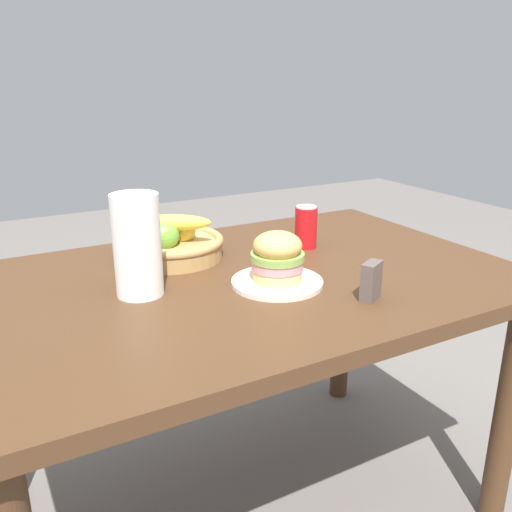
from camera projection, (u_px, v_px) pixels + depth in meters
name	position (u px, v px, depth m)	size (l,w,h in m)	color
ground_plane	(247.00, 509.00, 1.63)	(8.00, 8.00, 0.00)	slate
dining_table	(246.00, 312.00, 1.42)	(1.40, 0.90, 0.75)	#4C301C
plate	(277.00, 282.00, 1.33)	(0.23, 0.23, 0.01)	silver
sandwich	(277.00, 256.00, 1.31)	(0.13, 0.13, 0.12)	#E5BC75
soda_can	(306.00, 227.00, 1.60)	(0.07, 0.07, 0.13)	red
fruit_basket	(171.00, 243.00, 1.51)	(0.29, 0.29, 0.14)	tan
paper_towel_roll	(137.00, 246.00, 1.24)	(0.11, 0.11, 0.24)	white
napkin_holder	(371.00, 281.00, 1.23)	(0.06, 0.03, 0.09)	#594C47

